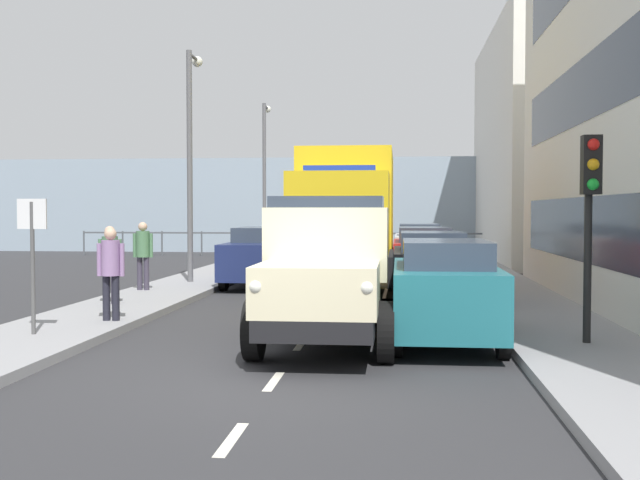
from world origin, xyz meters
TOP-DOWN VIEW (x-y plane):
  - ground_plane at (0.00, -8.68)m, footprint 80.00×80.00m
  - sidewalk_left at (-4.42, -8.68)m, footprint 2.24×36.98m
  - sidewalk_right at (4.42, -8.68)m, footprint 2.24×36.98m
  - road_centreline_markings at (0.00, -7.97)m, footprint 0.12×32.86m
  - building_far_block at (-8.78, -24.02)m, footprint 6.47×13.50m
  - sea_horizon at (0.00, -30.17)m, footprint 80.00×0.80m
  - seawall_railing at (-0.00, -26.57)m, footprint 28.08×0.08m
  - truck_vintage_cream at (-0.45, -2.34)m, footprint 2.17×5.64m
  - lorry_cargo_yellow at (-0.17, -11.39)m, footprint 2.58×8.20m
  - car_teal_kerbside_near at (-2.35, -2.71)m, footprint 1.75×4.01m
  - car_black_kerbside_1 at (-2.35, -7.74)m, footprint 1.81×3.90m
  - car_red_kerbside_2 at (-2.35, -12.76)m, footprint 1.89×4.19m
  - car_white_kerbside_3 at (-2.35, -18.56)m, footprint 1.83×4.00m
  - car_navy_oppositeside_0 at (2.35, -12.01)m, footprint 1.83×4.56m
  - car_maroon_oppositeside_1 at (2.35, -17.96)m, footprint 1.91×4.27m
  - pedestrian_couple_b at (3.74, -3.77)m, footprint 0.53×0.34m
  - pedestrian_by_lamp at (4.71, -6.20)m, footprint 0.53×0.34m
  - pedestrian_strolling at (4.99, -9.19)m, footprint 0.53×0.34m
  - traffic_light_near at (-4.51, -2.11)m, footprint 0.28×0.41m
  - lamp_post_promenade at (4.39, -11.70)m, footprint 0.32×1.14m
  - lamp_post_far at (4.42, -24.16)m, footprint 0.32×1.14m
  - street_sign at (4.44, -2.12)m, footprint 0.50×0.07m

SIDE VIEW (x-z plane):
  - ground_plane at x=0.00m, z-range 0.00..0.00m
  - road_centreline_markings at x=0.00m, z-range 0.00..0.01m
  - sidewalk_left at x=-4.42m, z-range 0.00..0.15m
  - sidewalk_right at x=4.42m, z-range 0.00..0.15m
  - car_teal_kerbside_near at x=-2.35m, z-range 0.03..1.75m
  - car_black_kerbside_1 at x=-2.35m, z-range 0.03..1.75m
  - car_white_kerbside_3 at x=-2.35m, z-range 0.03..1.75m
  - car_red_kerbside_2 at x=-2.35m, z-range 0.04..1.76m
  - car_maroon_oppositeside_1 at x=2.35m, z-range 0.04..1.76m
  - car_navy_oppositeside_0 at x=2.35m, z-range 0.04..1.76m
  - seawall_railing at x=0.00m, z-range 0.32..1.52m
  - pedestrian_by_lamp at x=4.71m, z-range 0.30..2.02m
  - pedestrian_couple_b at x=3.74m, z-range 0.31..2.04m
  - truck_vintage_cream at x=-0.45m, z-range -0.04..2.39m
  - pedestrian_strolling at x=4.99m, z-range 0.31..2.07m
  - street_sign at x=4.44m, z-range 0.56..2.81m
  - lorry_cargo_yellow at x=-0.17m, z-range 0.14..4.01m
  - traffic_light_near at x=-4.51m, z-range 0.87..4.07m
  - sea_horizon at x=0.00m, z-range 0.00..5.00m
  - lamp_post_promenade at x=4.39m, z-range 0.77..7.43m
  - lamp_post_far at x=4.42m, z-range 0.78..7.67m
  - building_far_block at x=-8.78m, z-range 0.00..9.92m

